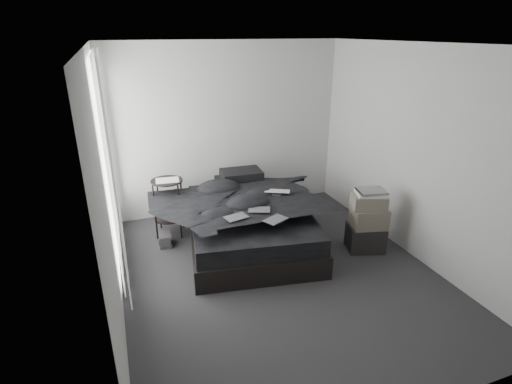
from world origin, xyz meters
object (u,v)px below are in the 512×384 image
object	(u,v)px
bed	(250,234)
laptop	(277,188)
box_lower	(365,237)
side_stand	(169,208)

from	to	relation	value
bed	laptop	bearing A→B (deg)	7.50
box_lower	bed	bearing A→B (deg)	154.31
box_lower	side_stand	bearing A→B (deg)	150.58
bed	box_lower	bearing A→B (deg)	-16.62
side_stand	box_lower	size ratio (longest dim) A/B	1.74
laptop	box_lower	bearing A→B (deg)	-6.24
laptop	box_lower	world-z (taller)	laptop
laptop	side_stand	world-z (taller)	side_stand
bed	box_lower	distance (m)	1.55
side_stand	box_lower	bearing A→B (deg)	-29.42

